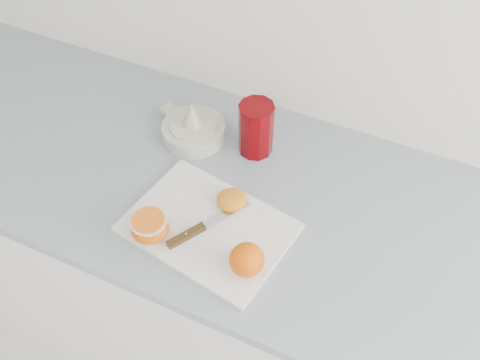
# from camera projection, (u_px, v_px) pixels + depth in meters

# --- Properties ---
(counter) EXTENTS (2.53, 0.64, 0.89)m
(counter) POSITION_uv_depth(u_px,v_px,m) (219.00, 277.00, 1.58)
(counter) COLOR white
(counter) RESTS_ON ground
(cutting_board) EXTENTS (0.37, 0.29, 0.01)m
(cutting_board) POSITION_uv_depth(u_px,v_px,m) (208.00, 227.00, 1.15)
(cutting_board) COLOR white
(cutting_board) RESTS_ON counter
(whole_orange) EXTENTS (0.07, 0.07, 0.07)m
(whole_orange) POSITION_uv_depth(u_px,v_px,m) (247.00, 260.00, 1.05)
(whole_orange) COLOR #F05100
(whole_orange) RESTS_ON cutting_board
(half_orange) EXTENTS (0.08, 0.08, 0.05)m
(half_orange) POSITION_uv_depth(u_px,v_px,m) (150.00, 227.00, 1.11)
(half_orange) COLOR #F05100
(half_orange) RESTS_ON cutting_board
(squeezed_shell) EXTENTS (0.07, 0.07, 0.03)m
(squeezed_shell) POSITION_uv_depth(u_px,v_px,m) (232.00, 200.00, 1.17)
(squeezed_shell) COLOR orange
(squeezed_shell) RESTS_ON cutting_board
(paring_knife) EXTENTS (0.12, 0.19, 0.01)m
(paring_knife) POSITION_uv_depth(u_px,v_px,m) (194.00, 232.00, 1.13)
(paring_knife) COLOR #49341A
(paring_knife) RESTS_ON cutting_board
(citrus_juicer) EXTENTS (0.20, 0.16, 0.11)m
(citrus_juicer) POSITION_uv_depth(u_px,v_px,m) (193.00, 128.00, 1.32)
(citrus_juicer) COLOR beige
(citrus_juicer) RESTS_ON counter
(red_tumbler) EXTENTS (0.09, 0.09, 0.14)m
(red_tumbler) POSITION_uv_depth(u_px,v_px,m) (256.00, 130.00, 1.26)
(red_tumbler) COLOR #610005
(red_tumbler) RESTS_ON counter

